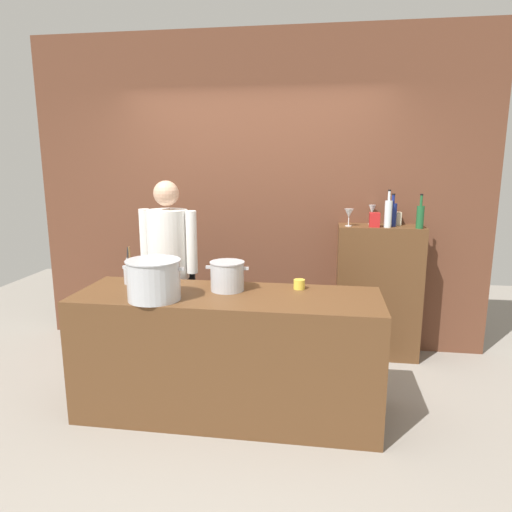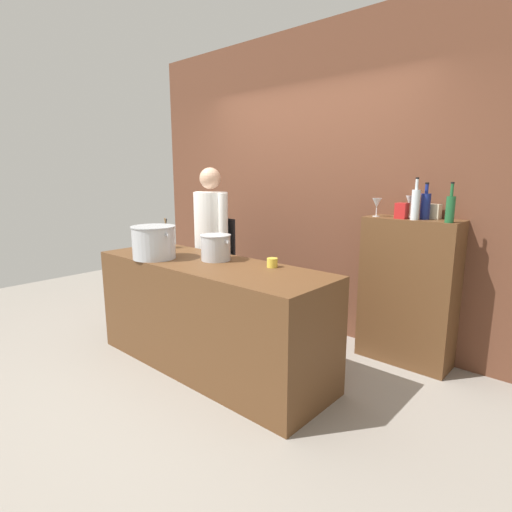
{
  "view_description": "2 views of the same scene",
  "coord_description": "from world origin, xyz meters",
  "px_view_note": "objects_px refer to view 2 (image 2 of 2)",
  "views": [
    {
      "loc": [
        0.66,
        -3.05,
        1.83
      ],
      "look_at": [
        0.14,
        0.42,
        1.09
      ],
      "focal_mm": 32.35,
      "sensor_mm": 36.0,
      "label": 1
    },
    {
      "loc": [
        2.4,
        -2.13,
        1.6
      ],
      "look_at": [
        0.17,
        0.38,
        0.92
      ],
      "focal_mm": 28.48,
      "sensor_mm": 36.0,
      "label": 2
    }
  ],
  "objects_px": {
    "wine_bottle_clear": "(415,204)",
    "wine_bottle_cobalt": "(425,206)",
    "chef": "(212,237)",
    "spice_tin_red": "(402,211)",
    "wine_glass_wide": "(377,203)",
    "wine_bottle_green": "(450,208)",
    "stockpot_small": "(216,247)",
    "butter_jar": "(272,263)",
    "spice_tin_cream": "(435,212)",
    "wine_glass_tall": "(410,202)",
    "utensil_crock": "(167,241)",
    "stockpot_large": "(154,242)"
  },
  "relations": [
    {
      "from": "wine_bottle_clear",
      "to": "wine_bottle_cobalt",
      "type": "bearing_deg",
      "value": 60.96
    },
    {
      "from": "chef",
      "to": "spice_tin_red",
      "type": "distance_m",
      "value": 1.84
    },
    {
      "from": "wine_glass_wide",
      "to": "spice_tin_red",
      "type": "height_order",
      "value": "wine_glass_wide"
    },
    {
      "from": "wine_bottle_clear",
      "to": "spice_tin_red",
      "type": "bearing_deg",
      "value": 171.15
    },
    {
      "from": "wine_bottle_green",
      "to": "spice_tin_red",
      "type": "bearing_deg",
      "value": 174.26
    },
    {
      "from": "stockpot_small",
      "to": "wine_bottle_clear",
      "type": "height_order",
      "value": "wine_bottle_clear"
    },
    {
      "from": "wine_bottle_cobalt",
      "to": "wine_bottle_clear",
      "type": "distance_m",
      "value": 0.1
    },
    {
      "from": "wine_bottle_green",
      "to": "spice_tin_red",
      "type": "height_order",
      "value": "wine_bottle_green"
    },
    {
      "from": "butter_jar",
      "to": "spice_tin_cream",
      "type": "height_order",
      "value": "spice_tin_cream"
    },
    {
      "from": "spice_tin_cream",
      "to": "butter_jar",
      "type": "bearing_deg",
      "value": -127.28
    },
    {
      "from": "chef",
      "to": "spice_tin_cream",
      "type": "height_order",
      "value": "chef"
    },
    {
      "from": "chef",
      "to": "spice_tin_cream",
      "type": "xyz_separation_m",
      "value": [
        1.94,
        0.66,
        0.34
      ]
    },
    {
      "from": "wine_bottle_green",
      "to": "spice_tin_cream",
      "type": "relative_size",
      "value": 2.53
    },
    {
      "from": "butter_jar",
      "to": "wine_glass_wide",
      "type": "relative_size",
      "value": 0.53
    },
    {
      "from": "wine_glass_tall",
      "to": "spice_tin_cream",
      "type": "bearing_deg",
      "value": -3.76
    },
    {
      "from": "chef",
      "to": "spice_tin_red",
      "type": "relative_size",
      "value": 13.09
    },
    {
      "from": "chef",
      "to": "utensil_crock",
      "type": "xyz_separation_m",
      "value": [
        -0.15,
        -0.45,
        0.01
      ]
    },
    {
      "from": "butter_jar",
      "to": "wine_bottle_cobalt",
      "type": "xyz_separation_m",
      "value": [
        0.77,
        0.98,
        0.42
      ]
    },
    {
      "from": "wine_glass_tall",
      "to": "spice_tin_red",
      "type": "bearing_deg",
      "value": -87.56
    },
    {
      "from": "butter_jar",
      "to": "wine_bottle_cobalt",
      "type": "relative_size",
      "value": 0.29
    },
    {
      "from": "butter_jar",
      "to": "chef",
      "type": "bearing_deg",
      "value": 160.14
    },
    {
      "from": "stockpot_large",
      "to": "wine_bottle_clear",
      "type": "height_order",
      "value": "wine_bottle_clear"
    },
    {
      "from": "butter_jar",
      "to": "wine_glass_wide",
      "type": "bearing_deg",
      "value": 67.48
    },
    {
      "from": "wine_bottle_cobalt",
      "to": "wine_bottle_clear",
      "type": "height_order",
      "value": "wine_bottle_clear"
    },
    {
      "from": "utensil_crock",
      "to": "wine_glass_tall",
      "type": "height_order",
      "value": "wine_glass_tall"
    },
    {
      "from": "stockpot_large",
      "to": "spice_tin_cream",
      "type": "relative_size",
      "value": 3.61
    },
    {
      "from": "stockpot_large",
      "to": "wine_bottle_cobalt",
      "type": "height_order",
      "value": "wine_bottle_cobalt"
    },
    {
      "from": "stockpot_large",
      "to": "wine_bottle_cobalt",
      "type": "distance_m",
      "value": 2.23
    },
    {
      "from": "wine_bottle_cobalt",
      "to": "spice_tin_cream",
      "type": "distance_m",
      "value": 0.11
    },
    {
      "from": "chef",
      "to": "utensil_crock",
      "type": "distance_m",
      "value": 0.47
    },
    {
      "from": "wine_bottle_green",
      "to": "chef",
      "type": "bearing_deg",
      "value": -167.62
    },
    {
      "from": "stockpot_small",
      "to": "spice_tin_red",
      "type": "xyz_separation_m",
      "value": [
        1.12,
        1.02,
        0.3
      ]
    },
    {
      "from": "chef",
      "to": "butter_jar",
      "type": "relative_size",
      "value": 19.97
    },
    {
      "from": "wine_bottle_green",
      "to": "spice_tin_red",
      "type": "xyz_separation_m",
      "value": [
        -0.38,
        0.04,
        -0.04
      ]
    },
    {
      "from": "wine_bottle_green",
      "to": "spice_tin_cream",
      "type": "height_order",
      "value": "wine_bottle_green"
    },
    {
      "from": "butter_jar",
      "to": "wine_bottle_cobalt",
      "type": "height_order",
      "value": "wine_bottle_cobalt"
    },
    {
      "from": "spice_tin_cream",
      "to": "chef",
      "type": "bearing_deg",
      "value": -161.21
    },
    {
      "from": "stockpot_large",
      "to": "utensil_crock",
      "type": "bearing_deg",
      "value": 131.71
    },
    {
      "from": "chef",
      "to": "utensil_crock",
      "type": "height_order",
      "value": "chef"
    },
    {
      "from": "utensil_crock",
      "to": "wine_bottle_green",
      "type": "height_order",
      "value": "wine_bottle_green"
    },
    {
      "from": "wine_bottle_cobalt",
      "to": "wine_glass_tall",
      "type": "bearing_deg",
      "value": 148.3
    },
    {
      "from": "chef",
      "to": "wine_bottle_clear",
      "type": "bearing_deg",
      "value": -154.89
    },
    {
      "from": "butter_jar",
      "to": "spice_tin_red",
      "type": "xyz_separation_m",
      "value": [
        0.61,
        0.91,
        0.37
      ]
    },
    {
      "from": "wine_bottle_cobalt",
      "to": "stockpot_small",
      "type": "bearing_deg",
      "value": -139.71
    },
    {
      "from": "wine_glass_tall",
      "to": "stockpot_small",
      "type": "bearing_deg",
      "value": -133.09
    },
    {
      "from": "wine_bottle_green",
      "to": "spice_tin_red",
      "type": "relative_size",
      "value": 2.35
    },
    {
      "from": "stockpot_small",
      "to": "stockpot_large",
      "type": "bearing_deg",
      "value": -146.28
    },
    {
      "from": "wine_bottle_clear",
      "to": "utensil_crock",
      "type": "bearing_deg",
      "value": -155.05
    },
    {
      "from": "wine_glass_tall",
      "to": "butter_jar",
      "type": "bearing_deg",
      "value": -119.0
    },
    {
      "from": "chef",
      "to": "butter_jar",
      "type": "bearing_deg",
      "value": 170.55
    }
  ]
}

